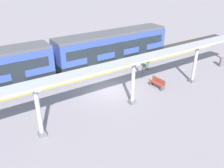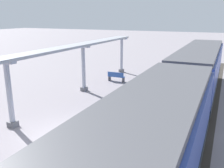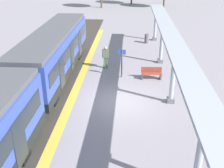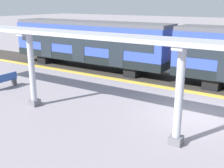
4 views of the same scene
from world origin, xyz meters
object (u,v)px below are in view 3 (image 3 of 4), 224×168
object	(u,v)px
canopy_pillar_fifth	(155,24)
bench_near_end	(151,73)
canopy_pillar_fourth	(162,42)
trash_bin	(147,39)
passenger_waiting_near_edge	(106,55)
canopy_pillar_third	(173,76)
train_far_carriage	(54,53)
platform_info_sign	(122,60)
canopy_pillar_second	(199,155)

from	to	relation	value
canopy_pillar_fifth	bench_near_end	distance (m)	10.40
canopy_pillar_fourth	trash_bin	distance (m)	5.94
canopy_pillar_fifth	passenger_waiting_near_edge	size ratio (longest dim) A/B	1.95
canopy_pillar_third	trash_bin	world-z (taller)	canopy_pillar_third
train_far_carriage	canopy_pillar_fifth	distance (m)	13.10
canopy_pillar_third	canopy_pillar_fourth	distance (m)	6.96
canopy_pillar_fourth	canopy_pillar_fifth	xyz separation A→B (m)	(0.00, 6.86, 0.00)
train_far_carriage	canopy_pillar_third	xyz separation A→B (m)	(8.04, -3.49, -0.05)
train_far_carriage	platform_info_sign	xyz separation A→B (m)	(4.88, 0.19, -0.50)
trash_bin	canopy_pillar_fourth	bearing A→B (deg)	-81.21
canopy_pillar_fourth	trash_bin	size ratio (longest dim) A/B	3.66
platform_info_sign	passenger_waiting_near_edge	distance (m)	2.21
canopy_pillar_third	trash_bin	distance (m)	12.79
canopy_pillar_fourth	platform_info_sign	bearing A→B (deg)	-133.86
bench_near_end	train_far_carriage	bearing A→B (deg)	-179.47
trash_bin	platform_info_sign	xyz separation A→B (m)	(-2.27, -9.01, 0.85)
trash_bin	canopy_pillar_second	bearing A→B (deg)	-87.44
platform_info_sign	passenger_waiting_near_edge	xyz separation A→B (m)	(-1.35, 1.75, -0.21)
canopy_pillar_second	passenger_waiting_near_edge	size ratio (longest dim) A/B	1.95
passenger_waiting_near_edge	canopy_pillar_fourth	bearing A→B (deg)	18.86
train_far_carriage	platform_info_sign	size ratio (longest dim) A/B	5.81
canopy_pillar_fifth	bench_near_end	size ratio (longest dim) A/B	2.31
canopy_pillar_fourth	train_far_carriage	bearing A→B (deg)	-156.62
train_far_carriage	passenger_waiting_near_edge	bearing A→B (deg)	28.71
canopy_pillar_fourth	passenger_waiting_near_edge	xyz separation A→B (m)	(-4.50, -1.54, -0.66)
canopy_pillar_fourth	passenger_waiting_near_edge	bearing A→B (deg)	-161.14
train_far_carriage	canopy_pillar_second	size ratio (longest dim) A/B	3.65
bench_near_end	trash_bin	bearing A→B (deg)	89.47
canopy_pillar_second	canopy_pillar_fifth	distance (m)	20.94
canopy_pillar_third	bench_near_end	distance (m)	3.92
canopy_pillar_fifth	trash_bin	size ratio (longest dim) A/B	3.66
canopy_pillar_third	passenger_waiting_near_edge	xyz separation A→B (m)	(-4.50, 5.43, -0.66)
canopy_pillar_fourth	platform_info_sign	xyz separation A→B (m)	(-3.16, -3.28, -0.45)
platform_info_sign	passenger_waiting_near_edge	size ratio (longest dim) A/B	1.23
bench_near_end	canopy_pillar_fourth	bearing A→B (deg)	74.10
train_far_carriage	bench_near_end	xyz separation A→B (m)	(7.07, 0.06, -1.39)
train_far_carriage	bench_near_end	world-z (taller)	train_far_carriage
train_far_carriage	trash_bin	bearing A→B (deg)	52.15
train_far_carriage	platform_info_sign	distance (m)	4.91
canopy_pillar_second	bench_near_end	distance (m)	10.79
train_far_carriage	platform_info_sign	bearing A→B (deg)	2.25
bench_near_end	trash_bin	xyz separation A→B (m)	(0.09, 9.14, 0.04)
canopy_pillar_third	bench_near_end	xyz separation A→B (m)	(-0.97, 3.55, -1.33)
canopy_pillar_fifth	passenger_waiting_near_edge	distance (m)	9.55
canopy_pillar_third	platform_info_sign	distance (m)	4.87
trash_bin	train_far_carriage	bearing A→B (deg)	-127.85
train_far_carriage	canopy_pillar_third	distance (m)	8.76
train_far_carriage	canopy_pillar_fifth	bearing A→B (deg)	52.13
canopy_pillar_second	passenger_waiting_near_edge	xyz separation A→B (m)	(-4.50, 12.54, -0.66)
canopy_pillar_second	passenger_waiting_near_edge	world-z (taller)	canopy_pillar_second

